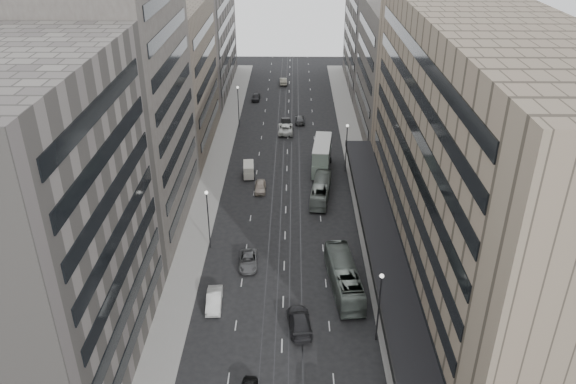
{
  "coord_description": "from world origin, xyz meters",
  "views": [
    {
      "loc": [
        1.08,
        -49.2,
        40.7
      ],
      "look_at": [
        0.39,
        15.89,
        6.18
      ],
      "focal_mm": 35.0,
      "sensor_mm": 36.0,
      "label": 1
    }
  ],
  "objects_px": {
    "sedan_1": "(214,300)",
    "sedan_2": "(248,261)",
    "double_decker": "(322,156)",
    "pedestrian": "(418,376)",
    "bus_near": "(344,277)",
    "bus_far": "(321,190)",
    "panel_van": "(249,170)"
  },
  "relations": [
    {
      "from": "bus_near",
      "to": "sedan_2",
      "type": "xyz_separation_m",
      "value": [
        -11.46,
        4.49,
        -0.98
      ]
    },
    {
      "from": "panel_van",
      "to": "bus_near",
      "type": "bearing_deg",
      "value": -70.35
    },
    {
      "from": "panel_van",
      "to": "pedestrian",
      "type": "bearing_deg",
      "value": -71.2
    },
    {
      "from": "sedan_2",
      "to": "panel_van",
      "type": "bearing_deg",
      "value": 91.07
    },
    {
      "from": "sedan_1",
      "to": "pedestrian",
      "type": "bearing_deg",
      "value": -32.22
    },
    {
      "from": "bus_far",
      "to": "panel_van",
      "type": "height_order",
      "value": "bus_far"
    },
    {
      "from": "bus_far",
      "to": "bus_near",
      "type": "bearing_deg",
      "value": 102.24
    },
    {
      "from": "bus_near",
      "to": "pedestrian",
      "type": "relative_size",
      "value": 5.97
    },
    {
      "from": "sedan_1",
      "to": "bus_near",
      "type": "bearing_deg",
      "value": 9.24
    },
    {
      "from": "bus_near",
      "to": "sedan_2",
      "type": "bearing_deg",
      "value": -27.49
    },
    {
      "from": "sedan_2",
      "to": "pedestrian",
      "type": "xyz_separation_m",
      "value": [
        17.25,
        -19.08,
        0.47
      ]
    },
    {
      "from": "sedan_2",
      "to": "bus_near",
      "type": "bearing_deg",
      "value": -24.3
    },
    {
      "from": "pedestrian",
      "to": "bus_near",
      "type": "bearing_deg",
      "value": -63.69
    },
    {
      "from": "double_decker",
      "to": "sedan_2",
      "type": "xyz_separation_m",
      "value": [
        -10.21,
        -27.17,
        -2.1
      ]
    },
    {
      "from": "double_decker",
      "to": "panel_van",
      "type": "height_order",
      "value": "double_decker"
    },
    {
      "from": "sedan_1",
      "to": "sedan_2",
      "type": "distance_m",
      "value": 8.39
    },
    {
      "from": "sedan_2",
      "to": "double_decker",
      "type": "bearing_deg",
      "value": 66.49
    },
    {
      "from": "double_decker",
      "to": "pedestrian",
      "type": "relative_size",
      "value": 4.85
    },
    {
      "from": "double_decker",
      "to": "sedan_2",
      "type": "distance_m",
      "value": 29.1
    },
    {
      "from": "sedan_1",
      "to": "panel_van",
      "type": "bearing_deg",
      "value": 84.11
    },
    {
      "from": "double_decker",
      "to": "panel_van",
      "type": "distance_m",
      "value": 12.27
    },
    {
      "from": "bus_far",
      "to": "sedan_1",
      "type": "height_order",
      "value": "bus_far"
    },
    {
      "from": "sedan_1",
      "to": "pedestrian",
      "type": "relative_size",
      "value": 2.37
    },
    {
      "from": "bus_near",
      "to": "sedan_1",
      "type": "xyz_separation_m",
      "value": [
        -14.69,
        -3.25,
        -0.88
      ]
    },
    {
      "from": "bus_near",
      "to": "bus_far",
      "type": "bearing_deg",
      "value": -91.53
    },
    {
      "from": "bus_far",
      "to": "double_decker",
      "type": "height_order",
      "value": "double_decker"
    },
    {
      "from": "panel_van",
      "to": "pedestrian",
      "type": "xyz_separation_m",
      "value": [
        18.98,
        -43.85,
        -0.14
      ]
    },
    {
      "from": "panel_van",
      "to": "sedan_2",
      "type": "distance_m",
      "value": 24.84
    },
    {
      "from": "bus_near",
      "to": "sedan_1",
      "type": "height_order",
      "value": "bus_near"
    },
    {
      "from": "sedan_1",
      "to": "sedan_2",
      "type": "relative_size",
      "value": 0.97
    },
    {
      "from": "bus_far",
      "to": "sedan_1",
      "type": "xyz_separation_m",
      "value": [
        -12.93,
        -25.28,
        -0.64
      ]
    },
    {
      "from": "panel_van",
      "to": "sedan_1",
      "type": "height_order",
      "value": "panel_van"
    }
  ]
}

